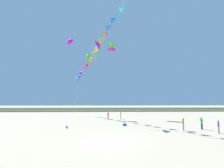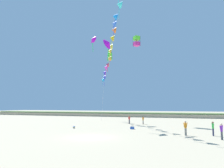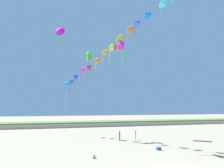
{
  "view_description": "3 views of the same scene",
  "coord_description": "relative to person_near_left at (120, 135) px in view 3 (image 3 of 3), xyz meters",
  "views": [
    {
      "loc": [
        -0.3,
        -15.76,
        4.04
      ],
      "look_at": [
        0.73,
        12.39,
        7.25
      ],
      "focal_mm": 24.0,
      "sensor_mm": 36.0,
      "label": 1
    },
    {
      "loc": [
        9.93,
        -20.82,
        3.5
      ],
      "look_at": [
        -0.24,
        8.47,
        6.93
      ],
      "focal_mm": 32.0,
      "sensor_mm": 36.0,
      "label": 2
    },
    {
      "loc": [
        -10.42,
        -14.81,
        5.54
      ],
      "look_at": [
        -2.96,
        11.85,
        8.78
      ],
      "focal_mm": 32.0,
      "sensor_mm": 36.0,
      "label": 3
    }
  ],
  "objects": [
    {
      "name": "kite_banner_string",
      "position": [
        -1.49,
        -6.07,
        15.11
      ],
      "size": [
        16.08,
        29.61,
        22.91
      ],
      "color": "#0FB2E0"
    },
    {
      "name": "large_kite_outer_drift",
      "position": [
        -4.97,
        2.65,
        13.71
      ],
      "size": [
        1.18,
        1.31,
        2.23
      ],
      "color": "green"
    },
    {
      "name": "large_kite_low_lead",
      "position": [
        -10.31,
        4.79,
        19.01
      ],
      "size": [
        2.21,
        1.91,
        4.33
      ],
      "color": "#DB15D2"
    },
    {
      "name": "dune_ridge",
      "position": [
        -0.08,
        27.25,
        -0.23
      ],
      "size": [
        120.0,
        8.27,
        1.4
      ],
      "color": "tan",
      "rests_on": "ground"
    },
    {
      "name": "person_mid_center",
      "position": [
        2.78,
        -0.23,
        -0.02
      ],
      "size": [
        0.32,
        0.52,
        1.56
      ],
      "color": "gray",
      "rests_on": "ground"
    },
    {
      "name": "large_kite_high_solo",
      "position": [
        0.95,
        3.49,
        16.88
      ],
      "size": [
        1.66,
        1.66,
        2.17
      ],
      "color": "#D6298F"
    },
    {
      "name": "person_near_left",
      "position": [
        0.0,
        0.0,
        0.0
      ],
      "size": [
        0.41,
        0.49,
        1.6
      ],
      "color": "#474C56",
      "rests_on": "ground"
    },
    {
      "name": "beach_cooler",
      "position": [
        2.62,
        -8.54,
        -0.71
      ],
      "size": [
        0.58,
        0.41,
        0.46
      ],
      "color": "blue",
      "rests_on": "ground"
    },
    {
      "name": "large_kite_mid_trail",
      "position": [
        -1.83,
        -7.15,
        13.43
      ],
      "size": [
        1.77,
        2.2,
        4.24
      ],
      "color": "#C613DB"
    },
    {
      "name": "beach_ball",
      "position": [
        -6.31,
        -10.53,
        -0.74
      ],
      "size": [
        0.36,
        0.36,
        0.36
      ],
      "color": "blue",
      "rests_on": "ground"
    }
  ]
}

